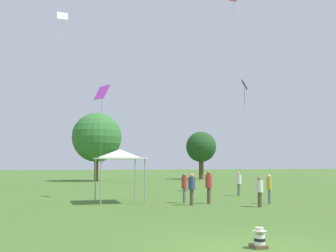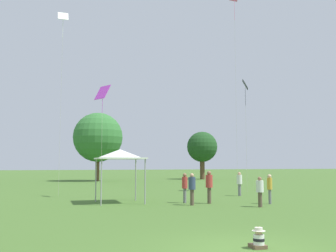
% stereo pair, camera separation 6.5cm
% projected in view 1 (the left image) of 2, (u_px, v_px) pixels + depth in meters
% --- Properties ---
extents(ground_plane, '(300.00, 300.00, 0.00)m').
position_uv_depth(ground_plane, '(243.00, 249.00, 10.25)').
color(ground_plane, '#426628').
extents(seated_toddler, '(0.39, 0.49, 0.56)m').
position_uv_depth(seated_toddler, '(259.00, 239.00, 10.32)').
color(seated_toddler, brown).
rests_on(seated_toddler, ground).
extents(person_standing_0, '(0.31, 0.31, 1.64)m').
position_uv_depth(person_standing_0, '(269.00, 186.00, 21.92)').
color(person_standing_0, slate).
rests_on(person_standing_0, ground).
extents(person_standing_1, '(0.44, 0.44, 1.56)m').
position_uv_depth(person_standing_1, '(259.00, 189.00, 20.35)').
color(person_standing_1, brown).
rests_on(person_standing_1, ground).
extents(person_standing_2, '(0.48, 0.48, 1.66)m').
position_uv_depth(person_standing_2, '(239.00, 182.00, 27.57)').
color(person_standing_2, slate).
rests_on(person_standing_2, ground).
extents(person_standing_3, '(0.45, 0.45, 1.69)m').
position_uv_depth(person_standing_3, '(184.00, 185.00, 22.45)').
color(person_standing_3, slate).
rests_on(person_standing_3, ground).
extents(person_standing_6, '(0.55, 0.55, 1.83)m').
position_uv_depth(person_standing_6, '(209.00, 184.00, 22.20)').
color(person_standing_6, brown).
rests_on(person_standing_6, ground).
extents(person_standing_7, '(0.52, 0.52, 1.72)m').
position_uv_depth(person_standing_7, '(192.00, 186.00, 21.22)').
color(person_standing_7, brown).
rests_on(person_standing_7, ground).
extents(canopy_tent, '(2.75, 2.75, 3.07)m').
position_uv_depth(canopy_tent, '(119.00, 155.00, 22.71)').
color(canopy_tent, white).
rests_on(canopy_tent, ground).
extents(kite_0, '(0.88, 0.51, 18.08)m').
position_uv_depth(kite_0, '(234.00, 9.00, 36.30)').
color(kite_0, pink).
rests_on(kite_0, ground).
extents(kite_1, '(1.02, 1.24, 7.51)m').
position_uv_depth(kite_1, '(102.00, 94.00, 26.34)').
color(kite_1, '#B738C6').
rests_on(kite_1, ground).
extents(kite_2, '(0.76, 0.43, 13.31)m').
position_uv_depth(kite_2, '(62.00, 26.00, 28.55)').
color(kite_2, white).
rests_on(kite_2, ground).
extents(kite_3, '(0.78, 0.96, 9.05)m').
position_uv_depth(kite_3, '(244.00, 89.00, 32.00)').
color(kite_3, '#1E2328').
rests_on(kite_3, ground).
extents(distant_tree_0, '(6.52, 6.52, 9.04)m').
position_uv_depth(distant_tree_0, '(97.00, 137.00, 51.98)').
color(distant_tree_0, brown).
rests_on(distant_tree_0, ground).
extents(distant_tree_2, '(4.51, 4.51, 7.05)m').
position_uv_depth(distant_tree_2, '(201.00, 147.00, 58.39)').
color(distant_tree_2, brown).
rests_on(distant_tree_2, ground).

